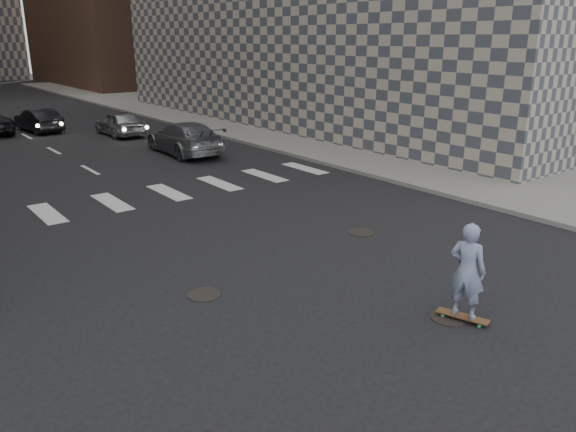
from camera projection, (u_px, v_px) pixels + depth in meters
name	position (u px, v px, depth m)	size (l,w,h in m)	color
ground	(315.00, 290.00, 11.84)	(160.00, 160.00, 0.00)	black
sidewalk_right	(287.00, 120.00, 35.33)	(13.00, 80.00, 0.15)	gray
manhole_a	(449.00, 318.00, 10.64)	(0.70, 0.70, 0.02)	black
manhole_b	(204.00, 294.00, 11.58)	(0.70, 0.70, 0.02)	black
manhole_c	(361.00, 232.00, 15.25)	(0.70, 0.70, 0.02)	black
skateboarder	(467.00, 271.00, 10.24)	(0.62, 1.00, 1.93)	brown
traffic_car_b	(184.00, 138.00, 25.34)	(2.02, 4.97, 1.44)	slate
traffic_car_d	(119.00, 123.00, 30.08)	(1.58, 3.94, 1.34)	#A6AAAE
traffic_car_e	(38.00, 120.00, 31.24)	(1.36, 3.89, 1.28)	black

